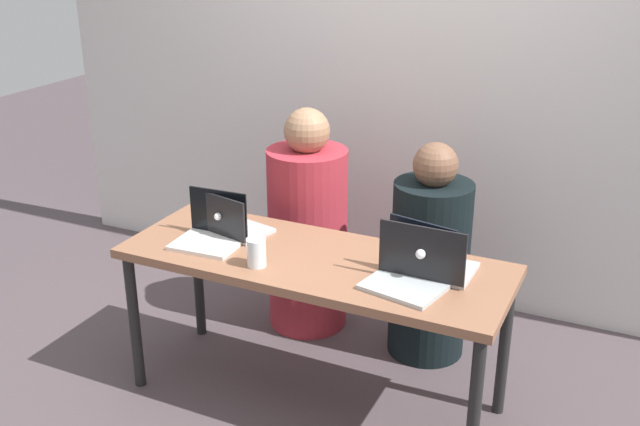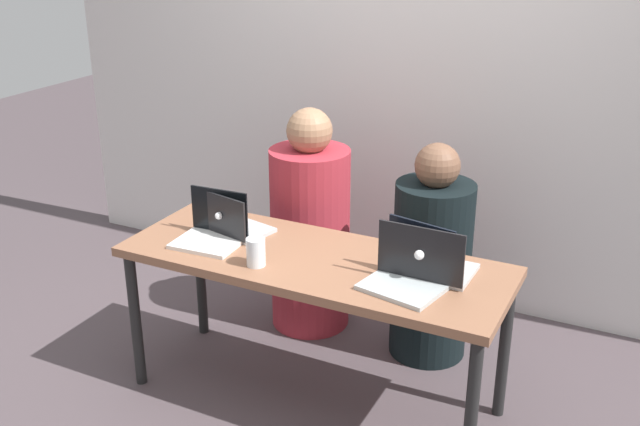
{
  "view_description": "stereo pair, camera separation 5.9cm",
  "coord_description": "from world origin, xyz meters",
  "px_view_note": "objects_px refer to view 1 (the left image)",
  "views": [
    {
      "loc": [
        1.25,
        -2.58,
        2.07
      ],
      "look_at": [
        0.0,
        0.06,
        0.89
      ],
      "focal_mm": 42.0,
      "sensor_mm": 36.0,
      "label": 1
    },
    {
      "loc": [
        1.3,
        -2.55,
        2.07
      ],
      "look_at": [
        0.0,
        0.06,
        0.89
      ],
      "focal_mm": 42.0,
      "sensor_mm": 36.0,
      "label": 2
    }
  ],
  "objects_px": {
    "laptop_back_left": "(231,225)",
    "laptop_back_right": "(427,262)",
    "laptop_front_left": "(211,232)",
    "water_glass_left": "(256,254)",
    "person_on_left": "(308,232)",
    "laptop_front_right": "(411,272)",
    "person_on_right": "(430,263)"
  },
  "relations": [
    {
      "from": "person_on_right",
      "to": "laptop_front_right",
      "type": "xyz_separation_m",
      "value": [
        0.12,
        -0.67,
        0.28
      ]
    },
    {
      "from": "person_on_left",
      "to": "laptop_back_right",
      "type": "relative_size",
      "value": 3.32
    },
    {
      "from": "person_on_right",
      "to": "laptop_back_right",
      "type": "xyz_separation_m",
      "value": [
        0.15,
        -0.56,
        0.28
      ]
    },
    {
      "from": "laptop_front_left",
      "to": "water_glass_left",
      "type": "height_order",
      "value": "laptop_front_left"
    },
    {
      "from": "laptop_back_left",
      "to": "water_glass_left",
      "type": "bearing_deg",
      "value": 151.03
    },
    {
      "from": "laptop_back_left",
      "to": "laptop_back_right",
      "type": "bearing_deg",
      "value": -167.91
    },
    {
      "from": "person_on_left",
      "to": "laptop_front_right",
      "type": "xyz_separation_m",
      "value": [
        0.78,
        -0.67,
        0.24
      ]
    },
    {
      "from": "laptop_back_right",
      "to": "laptop_front_right",
      "type": "bearing_deg",
      "value": 74.87
    },
    {
      "from": "person_on_right",
      "to": "laptop_back_left",
      "type": "height_order",
      "value": "person_on_right"
    },
    {
      "from": "person_on_left",
      "to": "laptop_front_left",
      "type": "distance_m",
      "value": 0.72
    },
    {
      "from": "person_on_left",
      "to": "laptop_front_right",
      "type": "height_order",
      "value": "person_on_left"
    },
    {
      "from": "laptop_back_right",
      "to": "laptop_front_right",
      "type": "distance_m",
      "value": 0.12
    },
    {
      "from": "water_glass_left",
      "to": "person_on_right",
      "type": "bearing_deg",
      "value": 57.02
    },
    {
      "from": "laptop_front_left",
      "to": "laptop_front_right",
      "type": "distance_m",
      "value": 0.93
    },
    {
      "from": "laptop_front_right",
      "to": "person_on_left",
      "type": "bearing_deg",
      "value": 150.82
    },
    {
      "from": "person_on_right",
      "to": "water_glass_left",
      "type": "distance_m",
      "value": 0.97
    },
    {
      "from": "person_on_left",
      "to": "laptop_front_right",
      "type": "bearing_deg",
      "value": 148.62
    },
    {
      "from": "laptop_back_left",
      "to": "water_glass_left",
      "type": "distance_m",
      "value": 0.36
    },
    {
      "from": "person_on_right",
      "to": "laptop_back_left",
      "type": "bearing_deg",
      "value": 26.46
    },
    {
      "from": "person_on_right",
      "to": "laptop_front_left",
      "type": "distance_m",
      "value": 1.08
    },
    {
      "from": "person_on_left",
      "to": "water_glass_left",
      "type": "relative_size",
      "value": 9.89
    },
    {
      "from": "person_on_left",
      "to": "laptop_back_left",
      "type": "distance_m",
      "value": 0.6
    },
    {
      "from": "laptop_back_right",
      "to": "laptop_front_left",
      "type": "relative_size",
      "value": 1.21
    },
    {
      "from": "person_on_right",
      "to": "laptop_back_left",
      "type": "relative_size",
      "value": 3.26
    },
    {
      "from": "laptop_back_right",
      "to": "water_glass_left",
      "type": "height_order",
      "value": "laptop_back_right"
    },
    {
      "from": "laptop_back_right",
      "to": "water_glass_left",
      "type": "distance_m",
      "value": 0.7
    },
    {
      "from": "person_on_left",
      "to": "water_glass_left",
      "type": "bearing_deg",
      "value": 110.26
    },
    {
      "from": "person_on_left",
      "to": "laptop_front_left",
      "type": "xyz_separation_m",
      "value": [
        -0.15,
        -0.66,
        0.23
      ]
    },
    {
      "from": "person_on_left",
      "to": "laptop_back_right",
      "type": "xyz_separation_m",
      "value": [
        0.81,
        -0.56,
        0.24
      ]
    },
    {
      "from": "laptop_front_right",
      "to": "water_glass_left",
      "type": "distance_m",
      "value": 0.64
    },
    {
      "from": "laptop_front_left",
      "to": "water_glass_left",
      "type": "distance_m",
      "value": 0.32
    },
    {
      "from": "laptop_back_right",
      "to": "person_on_left",
      "type": "bearing_deg",
      "value": -33.47
    }
  ]
}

